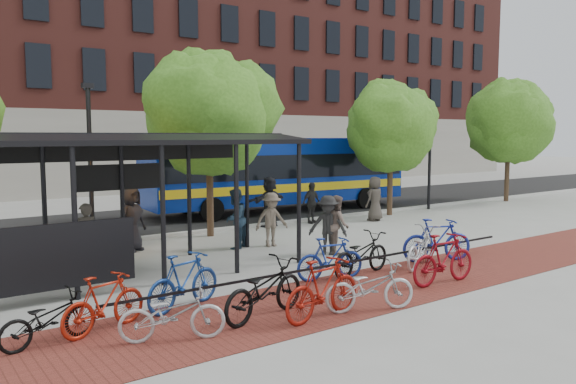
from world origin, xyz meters
TOP-DOWN VIEW (x-y plane):
  - ground at (0.00, 0.00)m, footprint 160.00×160.00m
  - asphalt_street at (0.00, 8.00)m, footprint 160.00×8.00m
  - curb at (0.00, 4.00)m, footprint 160.00×0.25m
  - brick_strip at (-2.00, -5.00)m, footprint 24.00×3.00m
  - bike_rack_rail at (-3.30, -4.10)m, footprint 12.00×0.05m
  - building_brick at (10.00, 26.00)m, footprint 55.00×14.00m
  - bus_shelter at (-8.13, -0.48)m, footprint 10.60×3.07m
  - tree_b at (-2.90, 3.35)m, footprint 5.15×4.20m
  - tree_c at (6.09, 3.35)m, footprint 4.66×3.80m
  - tree_d at (15.10, 3.35)m, footprint 5.39×4.40m
  - lamp_post_left at (-7.00, 3.60)m, footprint 0.35×0.20m
  - lamp_post_right at (9.00, 3.60)m, footprint 0.35×0.20m
  - bus at (2.74, 7.19)m, footprint 12.80×3.81m
  - bike_0 at (-10.14, -4.27)m, footprint 1.78×0.93m
  - bike_1 at (-9.19, -4.21)m, footprint 1.84×1.06m
  - bike_2 at (-8.39, -5.35)m, footprint 1.92×1.30m
  - bike_3 at (-7.43, -3.81)m, footprint 2.01×1.12m
  - bike_4 at (-6.43, -5.26)m, footprint 2.29×1.28m
  - bike_5 at (-5.55, -5.98)m, footprint 2.04×0.81m
  - bike_6 at (-4.48, -6.15)m, footprint 2.01×1.29m
  - bike_7 at (-3.54, -3.82)m, footprint 1.84×0.91m
  - bike_8 at (-2.58, -3.90)m, footprint 2.13×0.99m
  - bike_9 at (-1.61, -5.71)m, footprint 2.07×0.67m
  - bike_10 at (-0.68, -4.20)m, footprint 2.18×1.47m
  - bike_11 at (0.20, -4.03)m, footprint 2.09×1.37m
  - pedestrian_0 at (-6.17, 2.41)m, footprint 1.14×1.00m
  - pedestrian_1 at (-8.08, 0.62)m, footprint 0.66×0.44m
  - pedestrian_2 at (-3.41, 0.90)m, footprint 1.16×1.12m
  - pedestrian_3 at (-2.32, 0.50)m, footprint 1.20×0.80m
  - pedestrian_4 at (1.69, 3.48)m, footprint 1.03×0.56m
  - pedestrian_5 at (-0.14, 3.80)m, footprint 1.88×0.92m
  - pedestrian_6 at (4.21, 2.44)m, footprint 0.97×0.69m
  - pedestrian_8 at (-1.30, -1.50)m, footprint 0.95×1.05m
  - pedestrian_9 at (-1.65, -1.50)m, footprint 1.24×1.29m

SIDE VIEW (x-z plane):
  - ground at x=0.00m, z-range 0.00..0.00m
  - bike_rack_rail at x=-3.30m, z-range -0.47..0.47m
  - brick_strip at x=-2.00m, z-range 0.00..0.01m
  - asphalt_street at x=0.00m, z-range 0.00..0.01m
  - curb at x=0.00m, z-range 0.00..0.12m
  - bike_0 at x=-10.14m, z-range 0.00..0.89m
  - bike_2 at x=-8.39m, z-range 0.00..0.95m
  - bike_6 at x=-4.48m, z-range 0.00..1.00m
  - bike_7 at x=-3.54m, z-range 0.00..1.07m
  - bike_1 at x=-9.19m, z-range 0.00..1.07m
  - bike_8 at x=-2.58m, z-range 0.00..1.08m
  - bike_10 at x=-0.68m, z-range 0.00..1.08m
  - bike_4 at x=-6.43m, z-range 0.00..1.14m
  - bike_3 at x=-7.43m, z-range 0.00..1.16m
  - bike_5 at x=-5.55m, z-range 0.00..1.19m
  - bike_11 at x=0.20m, z-range 0.00..1.23m
  - bike_9 at x=-1.61m, z-range 0.00..1.23m
  - pedestrian_4 at x=1.69m, z-range 0.00..1.66m
  - pedestrian_3 at x=-2.32m, z-range 0.00..1.73m
  - pedestrian_8 at x=-1.30m, z-range 0.00..1.75m
  - pedestrian_9 at x=-1.65m, z-range 0.00..1.76m
  - pedestrian_1 at x=-8.08m, z-range 0.00..1.79m
  - pedestrian_6 at x=4.21m, z-range 0.00..1.84m
  - pedestrian_2 at x=-3.41m, z-range 0.00..1.88m
  - pedestrian_5 at x=-0.14m, z-range 0.00..1.95m
  - pedestrian_0 at x=-6.17m, z-range 0.00..1.96m
  - bus at x=2.74m, z-range 0.25..3.66m
  - lamp_post_left at x=-7.00m, z-range 0.18..5.31m
  - lamp_post_right at x=9.00m, z-range 0.18..5.31m
  - bus_shelter at x=-8.13m, z-range 1.20..4.80m
  - tree_c at x=6.09m, z-range 1.09..7.02m
  - tree_b at x=-2.90m, z-range 1.22..7.69m
  - tree_d at x=15.10m, z-range 1.19..7.74m
  - building_brick at x=10.00m, z-range 0.00..20.00m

